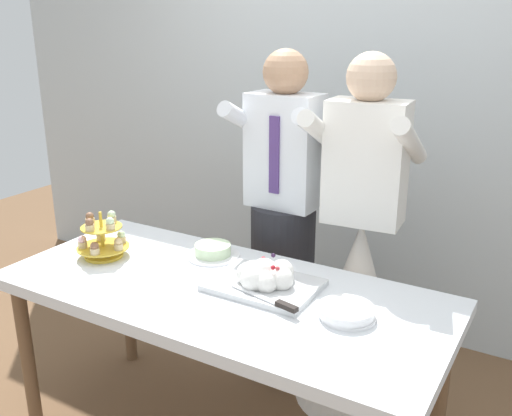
# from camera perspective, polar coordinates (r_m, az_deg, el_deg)

# --- Properties ---
(rear_wall) EXTENTS (5.20, 0.10, 2.90)m
(rear_wall) POSITION_cam_1_polar(r_m,az_deg,el_deg) (3.32, 10.17, 12.36)
(rear_wall) COLOR silver
(rear_wall) RESTS_ON ground_plane
(dessert_table) EXTENTS (1.80, 0.80, 0.78)m
(dessert_table) POSITION_cam_1_polar(r_m,az_deg,el_deg) (2.31, -3.56, -9.56)
(dessert_table) COLOR silver
(dessert_table) RESTS_ON ground_plane
(cupcake_stand) EXTENTS (0.23, 0.23, 0.21)m
(cupcake_stand) POSITION_cam_1_polar(r_m,az_deg,el_deg) (2.61, -15.10, -3.02)
(cupcake_stand) COLOR gold
(cupcake_stand) RESTS_ON dessert_table
(main_cake_tray) EXTENTS (0.43, 0.32, 0.12)m
(main_cake_tray) POSITION_cam_1_polar(r_m,az_deg,el_deg) (2.24, 0.86, -7.05)
(main_cake_tray) COLOR silver
(main_cake_tray) RESTS_ON dessert_table
(plate_stack) EXTENTS (0.21, 0.21, 0.04)m
(plate_stack) POSITION_cam_1_polar(r_m,az_deg,el_deg) (2.07, 9.07, -10.25)
(plate_stack) COLOR white
(plate_stack) RESTS_ON dessert_table
(round_cake) EXTENTS (0.24, 0.24, 0.06)m
(round_cake) POSITION_cam_1_polar(r_m,az_deg,el_deg) (2.55, -4.34, -4.35)
(round_cake) COLOR white
(round_cake) RESTS_ON dessert_table
(person_groom) EXTENTS (0.47, 0.50, 1.66)m
(person_groom) POSITION_cam_1_polar(r_m,az_deg,el_deg) (2.84, 2.72, -3.04)
(person_groom) COLOR #232328
(person_groom) RESTS_ON ground_plane
(person_bride) EXTENTS (0.56, 0.56, 1.66)m
(person_bride) POSITION_cam_1_polar(r_m,az_deg,el_deg) (2.73, 10.18, -8.02)
(person_bride) COLOR white
(person_bride) RESTS_ON ground_plane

